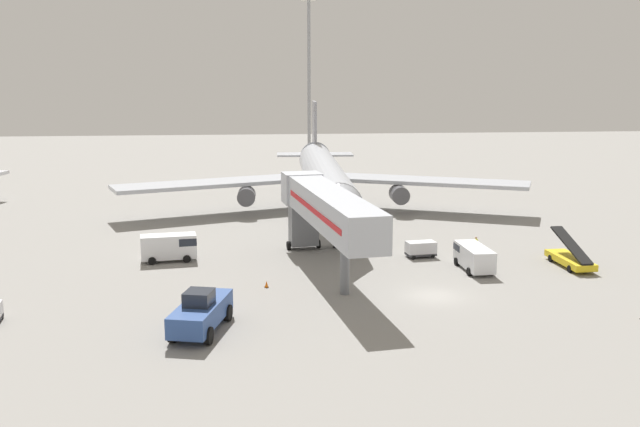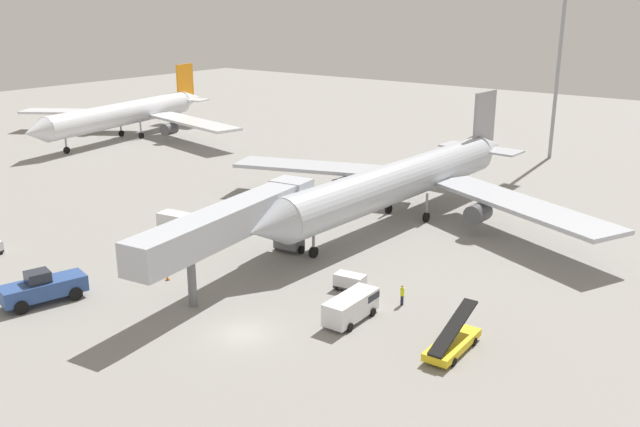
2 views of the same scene
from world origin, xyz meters
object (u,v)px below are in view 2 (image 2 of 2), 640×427
(service_van_far_left, at_px, (352,306))
(service_van_rear_left, at_px, (181,224))
(pushback_tug, at_px, (43,288))
(baggage_cart_outer_left, at_px, (350,281))
(ground_crew_worker_foreground, at_px, (402,294))
(airplane_at_gate, at_px, (406,179))
(belt_loader_truck, at_px, (452,342))
(jet_bridge, at_px, (238,221))
(airplane_background, at_px, (128,113))
(apron_light_mast, at_px, (562,27))
(safety_cone_bravo, at_px, (168,277))

(service_van_far_left, relative_size, service_van_rear_left, 1.07)
(pushback_tug, distance_m, service_van_rear_left, 18.47)
(baggage_cart_outer_left, bearing_deg, ground_crew_worker_foreground, 0.78)
(airplane_at_gate, relative_size, ground_crew_worker_foreground, 28.02)
(belt_loader_truck, height_order, baggage_cart_outer_left, belt_loader_truck)
(service_van_far_left, height_order, baggage_cart_outer_left, service_van_far_left)
(baggage_cart_outer_left, distance_m, ground_crew_worker_foreground, 5.08)
(jet_bridge, bearing_deg, pushback_tug, -125.09)
(service_van_far_left, height_order, airplane_background, airplane_background)
(service_van_far_left, height_order, ground_crew_worker_foreground, service_van_far_left)
(belt_loader_truck, relative_size, service_van_rear_left, 1.19)
(apron_light_mast, bearing_deg, ground_crew_worker_foreground, -81.09)
(pushback_tug, bearing_deg, airplane_at_gate, 72.29)
(airplane_at_gate, relative_size, baggage_cart_outer_left, 17.82)
(pushback_tug, relative_size, safety_cone_bravo, 13.64)
(airplane_at_gate, relative_size, jet_bridge, 2.12)
(belt_loader_truck, xyz_separation_m, airplane_background, (-82.16, 36.42, 3.66))
(pushback_tug, bearing_deg, service_van_far_left, 29.91)
(jet_bridge, relative_size, belt_loader_truck, 3.88)
(apron_light_mast, bearing_deg, service_van_rear_left, -106.31)
(belt_loader_truck, relative_size, airplane_background, 0.12)
(pushback_tug, xyz_separation_m, service_van_rear_left, (-3.68, 18.10, 0.06))
(safety_cone_bravo, bearing_deg, apron_light_mast, 82.15)
(belt_loader_truck, relative_size, service_van_far_left, 1.12)
(safety_cone_bravo, xyz_separation_m, apron_light_mast, (9.54, 69.23, 19.64))
(ground_crew_worker_foreground, height_order, safety_cone_bravo, ground_crew_worker_foreground)
(baggage_cart_outer_left, xyz_separation_m, airplane_background, (-70.29, 31.90, 3.61))
(baggage_cart_outer_left, distance_m, airplane_background, 77.27)
(pushback_tug, bearing_deg, jet_bridge, 54.91)
(safety_cone_bravo, bearing_deg, baggage_cart_outer_left, 29.50)
(pushback_tug, distance_m, apron_light_mast, 81.79)
(service_van_rear_left, bearing_deg, pushback_tug, -78.50)
(airplane_at_gate, xyz_separation_m, service_van_rear_left, (-15.61, -19.24, -3.26))
(belt_loader_truck, bearing_deg, service_van_rear_left, 170.86)
(service_van_rear_left, relative_size, airplane_background, 0.10)
(service_van_rear_left, bearing_deg, ground_crew_worker_foreground, -1.87)
(pushback_tug, xyz_separation_m, apron_light_mast, (13.96, 78.41, 18.62))
(belt_loader_truck, distance_m, ground_crew_worker_foreground, 8.20)
(belt_loader_truck, distance_m, baggage_cart_outer_left, 12.71)
(belt_loader_truck, bearing_deg, apron_light_mast, 103.99)
(safety_cone_bravo, xyz_separation_m, airplane_background, (-56.23, 39.85, 4.15))
(ground_crew_worker_foreground, height_order, apron_light_mast, apron_light_mast)
(jet_bridge, xyz_separation_m, safety_cone_bravo, (-4.91, -4.09, -5.13))
(jet_bridge, xyz_separation_m, belt_loader_truck, (21.03, -0.66, -4.64))
(service_van_far_left, bearing_deg, safety_cone_bravo, -169.03)
(ground_crew_worker_foreground, distance_m, safety_cone_bravo, 20.76)
(pushback_tug, bearing_deg, belt_loader_truck, 22.58)
(jet_bridge, bearing_deg, airplane_background, 149.68)
(service_van_rear_left, distance_m, apron_light_mast, 65.53)
(safety_cone_bravo, bearing_deg, airplane_at_gate, 75.08)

